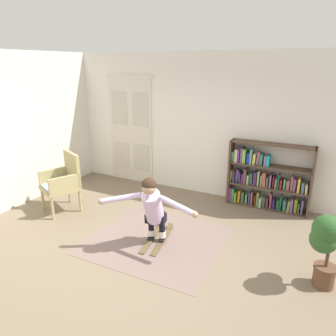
# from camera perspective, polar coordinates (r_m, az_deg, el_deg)

# --- Properties ---
(ground_plane) EXTENTS (7.20, 7.20, 0.00)m
(ground_plane) POSITION_cam_1_polar(r_m,az_deg,el_deg) (4.86, -5.36, -14.79)
(ground_plane) COLOR #786651
(back_wall) EXTENTS (6.00, 0.10, 2.90)m
(back_wall) POSITION_cam_1_polar(r_m,az_deg,el_deg) (6.53, 6.35, 7.66)
(back_wall) COLOR silver
(back_wall) RESTS_ON ground
(side_wall_left) EXTENTS (0.10, 6.00, 2.90)m
(side_wall_left) POSITION_cam_1_polar(r_m,az_deg,el_deg) (6.56, -26.85, 5.85)
(side_wall_left) COLOR silver
(side_wall_left) RESTS_ON ground
(double_door) EXTENTS (1.22, 0.05, 2.45)m
(double_door) POSITION_cam_1_polar(r_m,az_deg,el_deg) (7.28, -6.77, 7.00)
(double_door) COLOR beige
(double_door) RESTS_ON ground
(rug) EXTENTS (2.00, 1.85, 0.01)m
(rug) POSITION_cam_1_polar(r_m,az_deg,el_deg) (5.10, -2.05, -12.93)
(rug) COLOR #7B645C
(rug) RESTS_ON ground
(bookshelf) EXTENTS (1.53, 0.30, 1.27)m
(bookshelf) POSITION_cam_1_polar(r_m,az_deg,el_deg) (6.25, 17.17, -2.14)
(bookshelf) COLOR brown
(bookshelf) RESTS_ON ground
(wicker_chair) EXTENTS (0.80, 0.80, 1.10)m
(wicker_chair) POSITION_cam_1_polar(r_m,az_deg,el_deg) (6.17, -18.50, -2.23)
(wicker_chair) COLOR tan
(wicker_chair) RESTS_ON ground
(potted_plant) EXTENTS (0.38, 0.45, 0.99)m
(potted_plant) POSITION_cam_1_polar(r_m,az_deg,el_deg) (4.29, 26.59, -11.96)
(potted_plant) COLOR brown
(potted_plant) RESTS_ON ground
(skis_pair) EXTENTS (0.41, 0.94, 0.07)m
(skis_pair) POSITION_cam_1_polar(r_m,az_deg,el_deg) (5.12, -1.93, -12.57)
(skis_pair) COLOR brown
(skis_pair) RESTS_ON rug
(person_skier) EXTENTS (1.47, 0.70, 1.08)m
(person_skier) POSITION_cam_1_polar(r_m,az_deg,el_deg) (4.64, -2.83, -6.89)
(person_skier) COLOR white
(person_skier) RESTS_ON skis_pair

